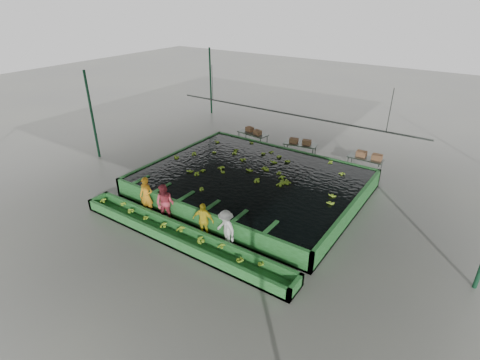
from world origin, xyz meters
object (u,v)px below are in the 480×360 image
Objects in this scene: flotation_tank at (252,182)px; packing_table_right at (364,165)px; worker_c at (203,220)px; box_stack_left at (253,133)px; worker_d at (226,229)px; packing_table_left at (253,140)px; worker_a at (146,196)px; sorting_trough at (180,237)px; box_stack_mid at (300,144)px; box_stack_right at (369,158)px; worker_b at (165,204)px; packing_table_mid at (300,151)px.

flotation_tank is 5.53× the size of packing_table_right.
worker_c is at bearing -109.33° from packing_table_right.
box_stack_left is at bearing 96.22° from worker_c.
worker_d reaches higher than packing_table_left.
box_stack_left is (-0.48, 9.36, 0.02)m from worker_a.
flotation_tank is 5.10m from sorting_trough.
sorting_trough is 10.17m from box_stack_mid.
box_stack_left is 0.91× the size of box_stack_right.
worker_b is 9.49m from box_stack_mid.
sorting_trough is 8.08× the size of box_stack_mid.
packing_table_mid is 3.92m from box_stack_right.
box_stack_left reaches higher than box_stack_mid.
worker_a is 1.39× the size of box_stack_mid.
sorting_trough is at bearing -110.44° from packing_table_right.
packing_table_left is 1.58× the size of box_stack_left.
packing_table_mid is (3.21, 0.04, -0.01)m from packing_table_left.
sorting_trough is at bearing -90.55° from packing_table_mid.
worker_a is 9.74m from packing_table_mid.
flotation_tank is 5.32× the size of packing_table_mid.
packing_table_mid is 1.04× the size of packing_table_right.
worker_a reaches higher than box_stack_left.
worker_b is 10.93m from packing_table_right.
sorting_trough is at bearing -90.48° from box_stack_mid.
worker_c is (0.51, -4.30, 0.31)m from flotation_tank.
box_stack_right is at bearing 31.29° from packing_table_right.
worker_c reaches higher than packing_table_right.
box_stack_mid is (-3.76, -0.16, 0.44)m from packing_table_right.
worker_c is 1.23× the size of box_stack_mid.
packing_table_left is 1.06× the size of packing_table_right.
worker_b is at bearing 152.38° from sorting_trough.
packing_table_left is (-3.12, 10.10, 0.19)m from sorting_trough.
worker_d is at bearing -63.24° from box_stack_left.
box_stack_right is (3.99, 5.30, 0.37)m from flotation_tank.
worker_a is (-2.63, 0.80, 0.61)m from sorting_trough.
worker_c is 1.25× the size of box_stack_left.
flotation_tank is 5.89m from packing_table_left.
packing_table_mid is (0.10, 5.04, -0.02)m from flotation_tank.
sorting_trough is 10.58m from packing_table_left.
packing_table_mid is at bearing 118.60° from worker_d.
worker_b reaches higher than packing_table_mid.
sorting_trough is at bearing -137.32° from worker_c.
packing_table_left reaches higher than packing_table_mid.
packing_table_right is (5.37, 9.51, -0.44)m from worker_b.
packing_table_left is (-3.62, 9.30, -0.32)m from worker_c.
worker_b reaches higher than flotation_tank.
worker_d is at bearing -14.66° from worker_a.
worker_a is at bearing -87.04° from box_stack_left.
box_stack_left is 3.20m from box_stack_mid.
sorting_trough is 2.81m from worker_a.
worker_d is at bearing -69.50° from flotation_tank.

